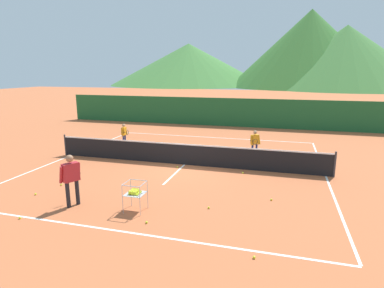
{
  "coord_description": "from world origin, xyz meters",
  "views": [
    {
      "loc": [
        4.12,
        -13.27,
        4.16
      ],
      "look_at": [
        0.4,
        -0.17,
        1.03
      ],
      "focal_mm": 29.79,
      "sensor_mm": 36.0,
      "label": 1
    }
  ],
  "objects": [
    {
      "name": "instructor",
      "position": [
        -2.05,
        -5.26,
        1.0
      ],
      "size": [
        0.52,
        0.83,
        1.66
      ],
      "color": "black",
      "rests_on": "ground"
    },
    {
      "name": "tennis_net",
      "position": [
        0.0,
        0.0,
        0.5
      ],
      "size": [
        12.64,
        0.08,
        1.05
      ],
      "color": "#333338",
      "rests_on": "ground"
    },
    {
      "name": "hill_2",
      "position": [
        -23.79,
        81.42,
        6.05
      ],
      "size": [
        46.61,
        46.61,
        12.1
      ],
      "primitive_type": "cone",
      "color": "#427A38",
      "rests_on": "ground"
    },
    {
      "name": "tennis_ball_1",
      "position": [
        2.12,
        -4.32,
        0.03
      ],
      "size": [
        0.07,
        0.07,
        0.07
      ],
      "primitive_type": "sphere",
      "color": "yellow",
      "rests_on": "ground"
    },
    {
      "name": "tennis_ball_9",
      "position": [
        -3.62,
        -3.84,
        0.03
      ],
      "size": [
        0.07,
        0.07,
        0.07
      ],
      "primitive_type": "sphere",
      "color": "yellow",
      "rests_on": "ground"
    },
    {
      "name": "tennis_ball_3",
      "position": [
        0.67,
        -5.76,
        0.03
      ],
      "size": [
        0.07,
        0.07,
        0.07
      ],
      "primitive_type": "sphere",
      "color": "yellow",
      "rests_on": "ground"
    },
    {
      "name": "student_1",
      "position": [
        2.93,
        2.16,
        0.81
      ],
      "size": [
        0.5,
        0.69,
        1.34
      ],
      "color": "navy",
      "rests_on": "ground"
    },
    {
      "name": "ball_cart",
      "position": [
        -0.0,
        -5.07,
        0.6
      ],
      "size": [
        0.58,
        0.58,
        0.9
      ],
      "color": "#B7B7BC",
      "rests_on": "ground"
    },
    {
      "name": "student_0",
      "position": [
        -4.4,
        2.69,
        0.75
      ],
      "size": [
        0.43,
        0.59,
        1.25
      ],
      "color": "navy",
      "rests_on": "ground"
    },
    {
      "name": "line_sideline_west",
      "position": [
        -5.99,
        0.0,
        0.0
      ],
      "size": [
        0.08,
        12.64,
        0.01
      ],
      "primitive_type": "cube",
      "color": "white",
      "rests_on": "ground"
    },
    {
      "name": "ground_plane",
      "position": [
        0.0,
        0.0,
        0.0
      ],
      "size": [
        120.0,
        120.0,
        0.0
      ],
      "primitive_type": "plane",
      "color": "#BC6038"
    },
    {
      "name": "line_baseline_far",
      "position": [
        0.0,
        6.28,
        0.0
      ],
      "size": [
        11.98,
        0.08,
        0.01
      ],
      "primitive_type": "cube",
      "color": "white",
      "rests_on": "ground"
    },
    {
      "name": "tennis_ball_6",
      "position": [
        3.71,
        -6.67,
        0.03
      ],
      "size": [
        0.07,
        0.07,
        0.07
      ],
      "primitive_type": "sphere",
      "color": "yellow",
      "rests_on": "ground"
    },
    {
      "name": "tennis_ball_0",
      "position": [
        -2.96,
        -6.5,
        0.03
      ],
      "size": [
        0.07,
        0.07,
        0.07
      ],
      "primitive_type": "sphere",
      "color": "yellow",
      "rests_on": "ground"
    },
    {
      "name": "line_sideline_east",
      "position": [
        5.99,
        0.0,
        0.0
      ],
      "size": [
        0.08,
        12.64,
        0.01
      ],
      "primitive_type": "cube",
      "color": "white",
      "rests_on": "ground"
    },
    {
      "name": "tennis_ball_4",
      "position": [
        3.96,
        -3.15,
        0.03
      ],
      "size": [
        0.07,
        0.07,
        0.07
      ],
      "primitive_type": "sphere",
      "color": "yellow",
      "rests_on": "ground"
    },
    {
      "name": "tennis_ball_2",
      "position": [
        -3.86,
        -4.86,
        0.03
      ],
      "size": [
        0.07,
        0.07,
        0.07
      ],
      "primitive_type": "sphere",
      "color": "yellow",
      "rests_on": "ground"
    },
    {
      "name": "tennis_ball_7",
      "position": [
        -0.16,
        -0.55,
        0.03
      ],
      "size": [
        0.07,
        0.07,
        0.07
      ],
      "primitive_type": "sphere",
      "color": "yellow",
      "rests_on": "ground"
    },
    {
      "name": "windscreen_fence",
      "position": [
        0.0,
        10.78,
        1.08
      ],
      "size": [
        26.36,
        0.08,
        2.16
      ],
      "primitive_type": "cube",
      "color": "#1E5B2D",
      "rests_on": "ground"
    },
    {
      "name": "hill_0",
      "position": [
        17.87,
        72.7,
        7.37
      ],
      "size": [
        40.71,
        40.71,
        14.75
      ],
      "primitive_type": "cone",
      "color": "#427A38",
      "rests_on": "ground"
    },
    {
      "name": "line_service_center",
      "position": [
        0.0,
        0.0,
        0.0
      ],
      "size": [
        0.08,
        5.47,
        0.01
      ],
      "primitive_type": "cube",
      "color": "white",
      "rests_on": "ground"
    },
    {
      "name": "tennis_ball_5",
      "position": [
        2.72,
        -0.57,
        0.03
      ],
      "size": [
        0.07,
        0.07,
        0.07
      ],
      "primitive_type": "sphere",
      "color": "yellow",
      "rests_on": "ground"
    },
    {
      "name": "line_baseline_near",
      "position": [
        0.0,
        -6.36,
        0.0
      ],
      "size": [
        11.98,
        0.08,
        0.01
      ],
      "primitive_type": "cube",
      "color": "white",
      "rests_on": "ground"
    },
    {
      "name": "hill_1",
      "position": [
        9.96,
        77.06,
        9.69
      ],
      "size": [
        41.07,
        41.07,
        19.39
      ],
      "primitive_type": "cone",
      "color": "#38702D",
      "rests_on": "ground"
    }
  ]
}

